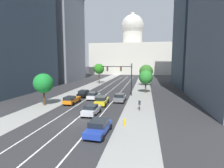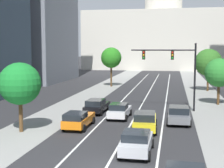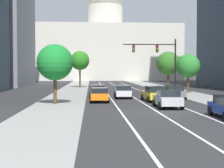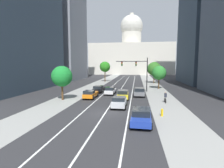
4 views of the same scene
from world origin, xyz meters
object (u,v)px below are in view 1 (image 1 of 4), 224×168
object	(u,v)px
street_tree_near_right	(146,72)
street_tree_near_left	(99,69)
car_black	(84,93)
street_tree_mid_left	(43,83)
cyclist	(139,105)
capitol_building	(132,55)
car_yellow	(102,100)
traffic_signal_mast	(122,73)
car_silver	(91,110)
car_gray	(120,97)
street_tree_far_right	(146,77)
car_orange	(71,100)
car_white	(93,96)
fire_hydrant	(124,122)
car_blue	(99,127)

from	to	relation	value
street_tree_near_right	street_tree_near_left	distance (m)	16.68
car_black	street_tree_mid_left	distance (m)	10.40
car_black	street_tree_mid_left	world-z (taller)	street_tree_mid_left
cyclist	street_tree_near_right	size ratio (longest dim) A/B	0.26
capitol_building	car_yellow	bearing A→B (deg)	-89.07
capitol_building	traffic_signal_mast	size ratio (longest dim) A/B	6.83
car_silver	street_tree_near_left	xyz separation A→B (m)	(-8.62, 36.74, 4.35)
car_gray	car_black	world-z (taller)	car_gray
street_tree_near_right	street_tree_far_right	bearing A→B (deg)	-90.24
car_black	street_tree_far_right	size ratio (longest dim) A/B	0.86
car_orange	car_yellow	xyz separation A→B (m)	(5.67, 0.26, 0.05)
car_white	capitol_building	bearing A→B (deg)	0.43
car_white	car_black	world-z (taller)	car_white
street_tree_near_left	capitol_building	bearing A→B (deg)	82.77
car_yellow	street_tree_far_right	size ratio (longest dim) A/B	0.85
street_tree_near_left	cyclist	bearing A→B (deg)	-64.72
fire_hydrant	street_tree_mid_left	bearing A→B (deg)	153.91
fire_hydrant	street_tree_near_right	world-z (taller)	street_tree_near_right
car_black	street_tree_near_right	world-z (taller)	street_tree_near_right
fire_hydrant	cyclist	distance (m)	7.82
car_silver	cyclist	distance (m)	7.94
car_black	street_tree_near_left	distance (m)	24.47
car_orange	street_tree_near_left	xyz separation A→B (m)	(-2.96, 30.82, 4.36)
street_tree_far_right	car_silver	bearing A→B (deg)	-110.63
car_gray	traffic_signal_mast	bearing A→B (deg)	3.61
street_tree_far_right	street_tree_mid_left	xyz separation A→B (m)	(-17.60, -16.52, 0.07)
car_silver	street_tree_mid_left	distance (m)	11.12
car_blue	car_white	size ratio (longest dim) A/B	1.13
capitol_building	fire_hydrant	distance (m)	97.99
car_black	street_tree_near_right	xyz separation A→B (m)	(13.41, 20.70, 3.79)
car_blue	street_tree_mid_left	bearing A→B (deg)	53.72
car_white	street_tree_near_left	bearing A→B (deg)	13.83
fire_hydrant	car_silver	bearing A→B (deg)	146.07
car_black	street_tree_near_right	size ratio (longest dim) A/B	0.72
car_gray	car_white	world-z (taller)	car_gray
capitol_building	street_tree_far_right	bearing A→B (deg)	-82.91
car_gray	street_tree_far_right	size ratio (longest dim) A/B	0.76
car_gray	car_yellow	xyz separation A→B (m)	(-2.82, -3.20, 0.01)
car_orange	car_yellow	bearing A→B (deg)	-86.74
car_silver	street_tree_mid_left	xyz separation A→B (m)	(-9.92, 3.90, 3.17)
car_blue	street_tree_near_right	bearing A→B (deg)	-4.22
car_white	car_silver	bearing A→B (deg)	-163.43
fire_hydrant	cyclist	world-z (taller)	cyclist
car_silver	cyclist	world-z (taller)	cyclist
street_tree_mid_left	car_yellow	bearing A→B (deg)	12.94
car_blue	car_yellow	world-z (taller)	car_yellow
car_orange	street_tree_mid_left	bearing A→B (deg)	116.15
capitol_building	car_orange	distance (m)	88.45
car_white	car_gray	bearing A→B (deg)	-99.41
car_gray	car_blue	distance (m)	15.82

